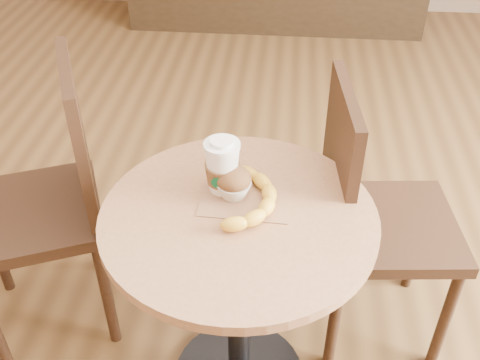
{
  "coord_description": "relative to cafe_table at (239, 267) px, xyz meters",
  "views": [
    {
      "loc": [
        0.13,
        -1.15,
        1.72
      ],
      "look_at": [
        0.02,
        -0.0,
        0.83
      ],
      "focal_mm": 42.0,
      "sensor_mm": 36.0,
      "label": 1
    }
  ],
  "objects": [
    {
      "name": "kraft_bag",
      "position": [
        0.01,
        0.06,
        0.21
      ],
      "size": [
        0.25,
        0.19,
        0.0
      ],
      "primitive_type": "cube",
      "rotation": [
        0.0,
        0.0,
        -0.04
      ],
      "color": "#956848",
      "rests_on": "cafe_table"
    },
    {
      "name": "muffin",
      "position": [
        -0.02,
        0.07,
        0.25
      ],
      "size": [
        0.1,
        0.1,
        0.09
      ],
      "color": "silver",
      "rests_on": "kraft_bag"
    },
    {
      "name": "coffee_cup",
      "position": [
        -0.05,
        0.1,
        0.28
      ],
      "size": [
        0.1,
        0.1,
        0.16
      ],
      "rotation": [
        0.0,
        0.0,
        -0.18
      ],
      "color": "white",
      "rests_on": "cafe_table"
    },
    {
      "name": "cafe_table",
      "position": [
        0.0,
        0.0,
        0.0
      ],
      "size": [
        0.74,
        0.74,
        0.75
      ],
      "color": "black",
      "rests_on": "ground"
    },
    {
      "name": "banana",
      "position": [
        0.04,
        0.04,
        0.23
      ],
      "size": [
        0.2,
        0.31,
        0.04
      ],
      "primitive_type": null,
      "rotation": [
        0.0,
        0.0,
        -0.15
      ],
      "color": "gold",
      "rests_on": "kraft_bag"
    },
    {
      "name": "chair_right",
      "position": [
        0.4,
        0.28,
        -0.01
      ],
      "size": [
        0.47,
        0.47,
        0.98
      ],
      "rotation": [
        0.0,
        0.0,
        1.67
      ],
      "color": "#311D11",
      "rests_on": "ground"
    },
    {
      "name": "chair_left",
      "position": [
        -0.65,
        0.25,
        0.01
      ],
      "size": [
        0.58,
        0.58,
        1.01
      ],
      "rotation": [
        0.0,
        0.0,
        -1.17
      ],
      "color": "#311D11",
      "rests_on": "ground"
    }
  ]
}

